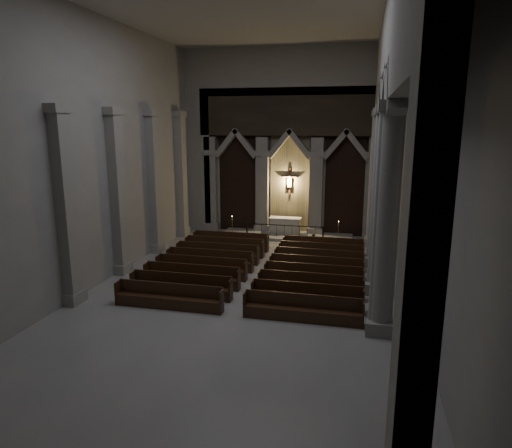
# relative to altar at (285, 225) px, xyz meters

# --- Properties ---
(room) EXTENTS (24.00, 24.10, 12.00)m
(room) POSITION_rel_altar_xyz_m (0.13, -10.93, 6.92)
(room) COLOR gray
(room) RESTS_ON ground
(sanctuary_wall) EXTENTS (14.00, 0.77, 12.00)m
(sanctuary_wall) POSITION_rel_altar_xyz_m (0.13, 0.61, 5.93)
(sanctuary_wall) COLOR gray
(sanctuary_wall) RESTS_ON ground
(right_arcade) EXTENTS (1.00, 24.00, 12.00)m
(right_arcade) POSITION_rel_altar_xyz_m (5.63, -9.60, 7.14)
(right_arcade) COLOR gray
(right_arcade) RESTS_ON ground
(left_pilasters) EXTENTS (0.60, 13.00, 8.03)m
(left_pilasters) POSITION_rel_altar_xyz_m (-6.62, -7.43, 3.22)
(left_pilasters) COLOR gray
(left_pilasters) RESTS_ON ground
(sanctuary_step) EXTENTS (8.50, 2.60, 0.15)m
(sanctuary_step) POSITION_rel_altar_xyz_m (0.13, -0.33, -0.61)
(sanctuary_step) COLOR gray
(sanctuary_step) RESTS_ON ground
(altar) EXTENTS (2.10, 0.84, 1.06)m
(altar) POSITION_rel_altar_xyz_m (0.00, 0.00, 0.00)
(altar) COLOR beige
(altar) RESTS_ON sanctuary_step
(altar_rail) EXTENTS (5.00, 0.09, 0.98)m
(altar_rail) POSITION_rel_altar_xyz_m (0.13, -1.09, -0.03)
(altar_rail) COLOR black
(altar_rail) RESTS_ON ground
(candle_stand_left) EXTENTS (0.26, 0.26, 1.52)m
(candle_stand_left) POSITION_rel_altar_xyz_m (-3.14, -1.73, -0.27)
(candle_stand_left) COLOR #AB8934
(candle_stand_left) RESTS_ON ground
(candle_stand_right) EXTENTS (0.24, 0.24, 1.43)m
(candle_stand_right) POSITION_rel_altar_xyz_m (3.53, -1.35, -0.30)
(candle_stand_right) COLOR #AB8934
(candle_stand_right) RESTS_ON ground
(pews) EXTENTS (9.92, 9.48, 1.01)m
(pews) POSITION_rel_altar_xyz_m (0.13, -8.56, -0.36)
(pews) COLOR black
(pews) RESTS_ON ground
(worshipper) EXTENTS (0.41, 0.29, 1.07)m
(worshipper) POSITION_rel_altar_xyz_m (2.24, -3.54, -0.15)
(worshipper) COLOR black
(worshipper) RESTS_ON ground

